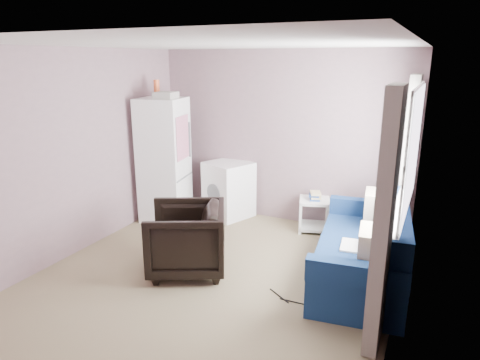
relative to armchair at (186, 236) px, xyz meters
The scene contains 8 objects.
room 0.91m from the armchair, ahead, with size 3.84×4.24×2.54m.
armchair is the anchor object (origin of this frame).
fridge 1.82m from the armchair, 132.26° to the left, with size 0.73×0.73×2.08m.
washing_machine 1.85m from the armchair, 101.58° to the left, with size 0.78×0.78×0.85m.
side_table 2.06m from the armchair, 61.32° to the left, with size 0.52×0.52×0.57m.
sofa 2.01m from the armchair, 18.98° to the left, with size 1.13×2.08×0.89m.
window_dressing 2.35m from the armchair, 16.57° to the left, with size 0.17×2.62×2.18m.
floor_cables 1.33m from the armchair, ahead, with size 0.48×0.19×0.01m.
Camera 1 is at (2.10, -3.74, 2.37)m, focal length 32.00 mm.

